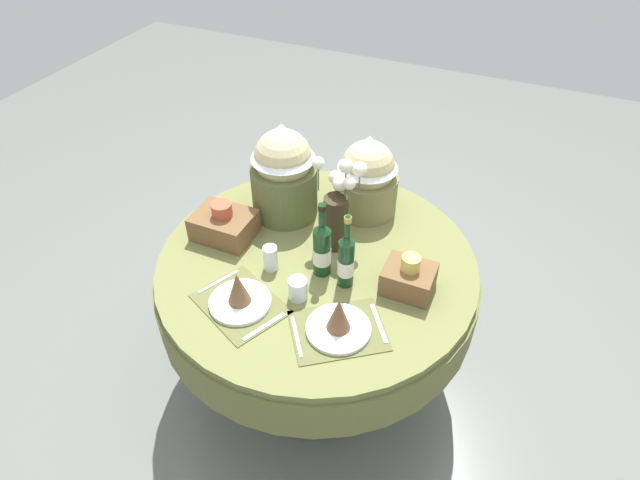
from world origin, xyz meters
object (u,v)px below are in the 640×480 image
wine_bottle_left (322,248)px  tumbler_near_left (298,289)px  tumbler_near_right (271,258)px  gift_tub_back_centre (367,173)px  woven_basket_side_left (224,224)px  flower_vase (338,208)px  place_setting_right (338,322)px  dining_table (317,284)px  gift_tub_back_left (283,168)px  place_setting_left (239,296)px  wine_bottle_centre (346,260)px  woven_basket_side_right (409,278)px

wine_bottle_left → tumbler_near_left: wine_bottle_left is taller
tumbler_near_right → gift_tub_back_centre: size_ratio=0.28×
wine_bottle_left → woven_basket_side_left: wine_bottle_left is taller
gift_tub_back_centre → flower_vase: bearing=-95.3°
place_setting_right → wine_bottle_left: (-0.18, 0.26, 0.08)m
dining_table → tumbler_near_left: bearing=-84.5°
gift_tub_back_left → wine_bottle_left: bearing=-43.7°
dining_table → tumbler_near_right: (-0.15, -0.12, 0.20)m
place_setting_left → woven_basket_side_left: woven_basket_side_left is taller
place_setting_right → wine_bottle_left: bearing=124.3°
wine_bottle_centre → gift_tub_back_centre: bearing=100.8°
dining_table → woven_basket_side_right: bearing=-2.1°
wine_bottle_centre → tumbler_near_right: size_ratio=3.05×
wine_bottle_centre → gift_tub_back_left: (-0.43, 0.33, 0.12)m
wine_bottle_left → gift_tub_back_centre: bearing=87.9°
place_setting_left → gift_tub_back_left: (-0.10, 0.60, 0.20)m
wine_bottle_left → tumbler_near_left: bearing=-99.1°
place_setting_left → woven_basket_side_left: bearing=128.8°
flower_vase → woven_basket_side_right: (0.36, -0.14, -0.13)m
wine_bottle_left → tumbler_near_left: (-0.03, -0.17, -0.08)m
place_setting_left → place_setting_right: 0.40m
tumbler_near_left → gift_tub_back_centre: (0.04, 0.64, 0.16)m
place_setting_right → wine_bottle_left: wine_bottle_left is taller
wine_bottle_centre → gift_tub_back_centre: (-0.09, 0.50, 0.08)m
wine_bottle_left → place_setting_right: bearing=-55.7°
gift_tub_back_centre → woven_basket_side_left: (-0.50, -0.43, -0.14)m
gift_tub_back_centre → woven_basket_side_left: gift_tub_back_centre is taller
place_setting_right → wine_bottle_left: 0.33m
wine_bottle_left → flower_vase: bearing=92.9°
gift_tub_back_centre → woven_basket_side_right: 0.56m
gift_tub_back_left → gift_tub_back_centre: bearing=26.8°
tumbler_near_right → woven_basket_side_left: woven_basket_side_left is taller
place_setting_right → gift_tub_back_left: bearing=131.2°
wine_bottle_centre → gift_tub_back_centre: gift_tub_back_centre is taller
tumbler_near_left → woven_basket_side_right: bearing=29.7°
dining_table → tumbler_near_right: bearing=-140.7°
tumbler_near_left → dining_table: bearing=95.5°
flower_vase → wine_bottle_left: size_ratio=1.24×
place_setting_right → gift_tub_back_centre: 0.77m
gift_tub_back_left → gift_tub_back_centre: size_ratio=1.18×
place_setting_right → flower_vase: (-0.19, 0.45, 0.15)m
tumbler_near_left → gift_tub_back_centre: size_ratio=0.24×
tumbler_near_right → place_setting_right: bearing=-27.6°
dining_table → place_setting_left: place_setting_left is taller
wine_bottle_centre → dining_table: bearing=152.7°
place_setting_left → place_setting_right: same height
wine_bottle_centre → woven_basket_side_right: wine_bottle_centre is taller
gift_tub_back_left → wine_bottle_centre: bearing=-37.3°
dining_table → wine_bottle_left: wine_bottle_left is taller
wine_bottle_left → tumbler_near_left: size_ratio=3.73×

